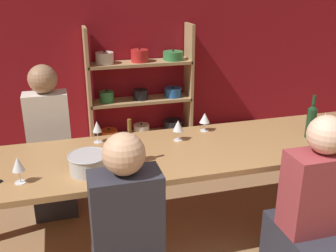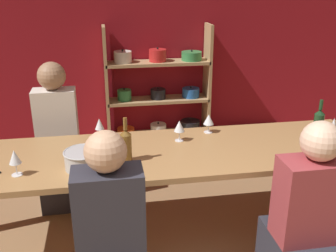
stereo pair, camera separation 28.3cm
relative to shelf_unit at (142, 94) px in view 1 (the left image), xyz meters
The scene contains 13 objects.
wall_back_red 0.91m from the shelf_unit, 154.11° to the left, with size 8.80×0.06×2.70m.
shelf_unit is the anchor object (origin of this frame).
dining_table 2.11m from the shelf_unit, 96.37° to the right, with size 2.99×0.83×0.75m.
mixing_bowl 2.42m from the shelf_unit, 110.18° to the right, with size 0.26×0.26×0.12m.
wine_bottle_green 2.29m from the shelf_unit, 104.05° to the right, with size 0.08×0.08×0.31m.
wine_bottle_dark 2.33m from the shelf_unit, 68.22° to the right, with size 0.07×0.07×0.34m.
wine_glass_red_a 2.36m from the shelf_unit, 65.07° to the right, with size 0.07×0.07×0.19m.
wine_glass_red_b 2.62m from the shelf_unit, 118.44° to the right, with size 0.07×0.07×0.17m.
wine_glass_empty_c 1.95m from the shelf_unit, 94.05° to the right, with size 0.08×0.08×0.16m.
wine_glass_red_c 1.96m from the shelf_unit, 111.93° to the right, with size 0.07×0.07×0.17m.
wine_glass_red_d 1.82m from the shelf_unit, 86.02° to the right, with size 0.08×0.08×0.15m.
person_near_a 2.84m from the shelf_unit, 80.27° to the right, with size 0.41×0.51×1.18m.
person_far_a 1.77m from the shelf_unit, 127.73° to the right, with size 0.35×0.43×1.27m.
Camera 1 is at (-0.54, -0.91, 1.91)m, focal length 42.00 mm.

